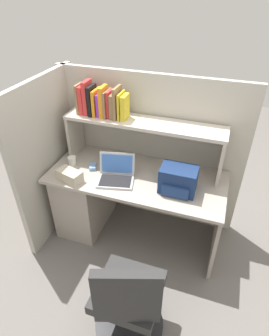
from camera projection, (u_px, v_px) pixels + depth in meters
ground_plane at (136, 232)px, 2.99m from camera, size 8.00×8.00×0.00m
desk at (99, 195)px, 2.86m from camera, size 1.60×0.70×0.73m
cubicle_partition_rear at (148, 151)px, 2.84m from camera, size 1.84×0.05×1.55m
cubicle_partition_left at (51, 158)px, 2.74m from camera, size 0.05×1.06×1.55m
overhead_hutch at (144, 131)px, 2.53m from camera, size 1.44×0.28×0.45m
reference_books_on_shelf at (101, 102)px, 2.51m from camera, size 0.47×0.18×0.30m
laptop at (116, 175)px, 2.51m from camera, size 0.36×0.32×0.22m
backpack at (178, 180)px, 2.34m from camera, size 0.30×0.23×0.22m
computer_mouse at (93, 167)px, 2.67m from camera, size 0.10×0.12×0.03m
paper_cup at (72, 161)px, 2.70m from camera, size 0.08×0.08×0.08m
tissue_box at (70, 176)px, 2.49m from camera, size 0.24×0.17×0.10m
office_chair at (128, 303)px, 1.94m from camera, size 0.52×0.54×0.93m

